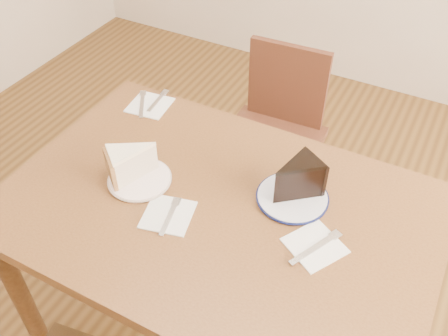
% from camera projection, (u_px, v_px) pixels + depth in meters
% --- Properties ---
extents(table, '(1.20, 0.80, 0.75)m').
position_uv_depth(table, '(217.00, 229.00, 1.45)').
color(table, '#492A14').
rests_on(table, ground).
extents(chair_far, '(0.42, 0.42, 0.80)m').
position_uv_depth(chair_far, '(274.00, 134.00, 2.10)').
color(chair_far, '#361910').
rests_on(chair_far, ground).
extents(plate_cream, '(0.18, 0.18, 0.01)m').
position_uv_depth(plate_cream, '(140.00, 179.00, 1.46)').
color(plate_cream, white).
rests_on(plate_cream, table).
extents(plate_navy, '(0.20, 0.20, 0.01)m').
position_uv_depth(plate_navy, '(292.00, 197.00, 1.40)').
color(plate_navy, white).
rests_on(plate_navy, table).
extents(carrot_cake, '(0.16, 0.16, 0.09)m').
position_uv_depth(carrot_cake, '(135.00, 162.00, 1.44)').
color(carrot_cake, beige).
rests_on(carrot_cake, plate_cream).
extents(chocolate_cake, '(0.15, 0.16, 0.10)m').
position_uv_depth(chocolate_cake, '(294.00, 181.00, 1.37)').
color(chocolate_cake, black).
rests_on(chocolate_cake, plate_navy).
extents(napkin_cream, '(0.16, 0.16, 0.00)m').
position_uv_depth(napkin_cream, '(168.00, 215.00, 1.36)').
color(napkin_cream, white).
rests_on(napkin_cream, table).
extents(napkin_navy, '(0.18, 0.18, 0.00)m').
position_uv_depth(napkin_navy, '(315.00, 246.00, 1.28)').
color(napkin_navy, white).
rests_on(napkin_navy, table).
extents(napkin_spare, '(0.15, 0.15, 0.00)m').
position_uv_depth(napkin_spare, '(150.00, 105.00, 1.74)').
color(napkin_spare, white).
rests_on(napkin_spare, table).
extents(fork_cream, '(0.05, 0.14, 0.00)m').
position_uv_depth(fork_cream, '(170.00, 217.00, 1.35)').
color(fork_cream, silver).
rests_on(fork_cream, napkin_cream).
extents(knife_navy, '(0.09, 0.16, 0.00)m').
position_uv_depth(knife_navy, '(315.00, 248.00, 1.27)').
color(knife_navy, silver).
rests_on(knife_navy, napkin_navy).
extents(fork_spare, '(0.03, 0.14, 0.00)m').
position_uv_depth(fork_spare, '(158.00, 101.00, 1.75)').
color(fork_spare, silver).
rests_on(fork_spare, napkin_spare).
extents(knife_spare, '(0.10, 0.14, 0.00)m').
position_uv_depth(knife_spare, '(142.00, 104.00, 1.73)').
color(knife_spare, silver).
rests_on(knife_spare, napkin_spare).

